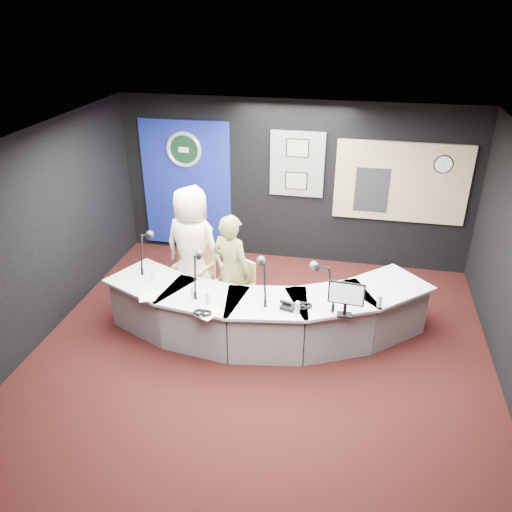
% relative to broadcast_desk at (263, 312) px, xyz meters
% --- Properties ---
extents(ground, '(6.00, 6.00, 0.00)m').
position_rel_broadcast_desk_xyz_m(ground, '(0.05, -0.55, -0.38)').
color(ground, black).
rests_on(ground, ground).
extents(ceiling, '(6.00, 6.00, 0.02)m').
position_rel_broadcast_desk_xyz_m(ceiling, '(0.05, -0.55, 2.42)').
color(ceiling, silver).
rests_on(ceiling, ground).
extents(wall_back, '(6.00, 0.02, 2.80)m').
position_rel_broadcast_desk_xyz_m(wall_back, '(0.05, 2.45, 1.02)').
color(wall_back, black).
rests_on(wall_back, ground).
extents(wall_front, '(6.00, 0.02, 2.80)m').
position_rel_broadcast_desk_xyz_m(wall_front, '(0.05, -3.55, 1.02)').
color(wall_front, black).
rests_on(wall_front, ground).
extents(wall_left, '(0.02, 6.00, 2.80)m').
position_rel_broadcast_desk_xyz_m(wall_left, '(-2.95, -0.55, 1.02)').
color(wall_left, black).
rests_on(wall_left, ground).
extents(broadcast_desk, '(4.50, 1.90, 0.75)m').
position_rel_broadcast_desk_xyz_m(broadcast_desk, '(0.00, 0.00, 0.00)').
color(broadcast_desk, '#B5B7BA').
rests_on(broadcast_desk, ground).
extents(backdrop_panel, '(1.60, 0.05, 2.30)m').
position_rel_broadcast_desk_xyz_m(backdrop_panel, '(-1.85, 2.42, 0.88)').
color(backdrop_panel, navy).
rests_on(backdrop_panel, wall_back).
extents(agency_seal, '(0.63, 0.07, 0.63)m').
position_rel_broadcast_desk_xyz_m(agency_seal, '(-1.85, 2.38, 1.52)').
color(agency_seal, silver).
rests_on(agency_seal, backdrop_panel).
extents(seal_center, '(0.48, 0.01, 0.48)m').
position_rel_broadcast_desk_xyz_m(seal_center, '(-1.85, 2.38, 1.52)').
color(seal_center, black).
rests_on(seal_center, backdrop_panel).
extents(pinboard, '(0.90, 0.04, 1.10)m').
position_rel_broadcast_desk_xyz_m(pinboard, '(0.10, 2.42, 1.38)').
color(pinboard, slate).
rests_on(pinboard, wall_back).
extents(framed_photo_upper, '(0.34, 0.02, 0.27)m').
position_rel_broadcast_desk_xyz_m(framed_photo_upper, '(0.10, 2.39, 1.65)').
color(framed_photo_upper, gray).
rests_on(framed_photo_upper, pinboard).
extents(framed_photo_lower, '(0.34, 0.02, 0.27)m').
position_rel_broadcast_desk_xyz_m(framed_photo_lower, '(0.10, 2.39, 1.09)').
color(framed_photo_lower, gray).
rests_on(framed_photo_lower, pinboard).
extents(booth_window_frame, '(2.12, 0.06, 1.32)m').
position_rel_broadcast_desk_xyz_m(booth_window_frame, '(1.80, 2.42, 1.18)').
color(booth_window_frame, tan).
rests_on(booth_window_frame, wall_back).
extents(booth_glow, '(2.00, 0.02, 1.20)m').
position_rel_broadcast_desk_xyz_m(booth_glow, '(1.80, 2.41, 1.18)').
color(booth_glow, '#FFEBA1').
rests_on(booth_glow, booth_window_frame).
extents(equipment_rack, '(0.55, 0.02, 0.75)m').
position_rel_broadcast_desk_xyz_m(equipment_rack, '(1.35, 2.39, 1.03)').
color(equipment_rack, black).
rests_on(equipment_rack, booth_window_frame).
extents(wall_clock, '(0.28, 0.01, 0.28)m').
position_rel_broadcast_desk_xyz_m(wall_clock, '(2.40, 2.39, 1.52)').
color(wall_clock, white).
rests_on(wall_clock, booth_window_frame).
extents(armchair_left, '(0.62, 0.62, 0.89)m').
position_rel_broadcast_desk_xyz_m(armchair_left, '(-1.20, 0.66, 0.07)').
color(armchair_left, tan).
rests_on(armchair_left, ground).
extents(armchair_right, '(0.72, 0.72, 0.94)m').
position_rel_broadcast_desk_xyz_m(armchair_right, '(-0.49, 0.22, 0.09)').
color(armchair_right, tan).
rests_on(armchair_right, ground).
extents(draped_jacket, '(0.51, 0.24, 0.70)m').
position_rel_broadcast_desk_xyz_m(draped_jacket, '(-1.29, 0.90, 0.24)').
color(draped_jacket, slate).
rests_on(draped_jacket, armchair_left).
extents(person_man, '(1.02, 0.78, 1.87)m').
position_rel_broadcast_desk_xyz_m(person_man, '(-1.20, 0.66, 0.56)').
color(person_man, '#F2DEC1').
rests_on(person_man, ground).
extents(person_woman, '(0.72, 0.60, 1.68)m').
position_rel_broadcast_desk_xyz_m(person_woman, '(-0.49, 0.22, 0.47)').
color(person_woman, olive).
rests_on(person_woman, ground).
extents(computer_monitor, '(0.47, 0.07, 0.32)m').
position_rel_broadcast_desk_xyz_m(computer_monitor, '(1.10, -0.43, 0.70)').
color(computer_monitor, black).
rests_on(computer_monitor, broadcast_desk).
extents(desk_phone, '(0.21, 0.19, 0.04)m').
position_rel_broadcast_desk_xyz_m(desk_phone, '(0.40, -0.42, 0.40)').
color(desk_phone, black).
rests_on(desk_phone, broadcast_desk).
extents(headphones_near, '(0.19, 0.19, 0.03)m').
position_rel_broadcast_desk_xyz_m(headphones_near, '(0.58, -0.33, 0.39)').
color(headphones_near, black).
rests_on(headphones_near, broadcast_desk).
extents(headphones_far, '(0.20, 0.20, 0.03)m').
position_rel_broadcast_desk_xyz_m(headphones_far, '(-0.62, -0.75, 0.39)').
color(headphones_far, black).
rests_on(headphones_far, broadcast_desk).
extents(paper_stack, '(0.32, 0.36, 0.00)m').
position_rel_broadcast_desk_xyz_m(paper_stack, '(-1.45, -0.48, 0.38)').
color(paper_stack, white).
rests_on(paper_stack, broadcast_desk).
extents(notepad, '(0.32, 0.37, 0.00)m').
position_rel_broadcast_desk_xyz_m(notepad, '(-0.55, -0.71, 0.38)').
color(notepad, white).
rests_on(notepad, broadcast_desk).
extents(boom_mic_a, '(0.22, 0.73, 0.60)m').
position_rel_broadcast_desk_xyz_m(boom_mic_a, '(-1.79, 0.34, 0.68)').
color(boom_mic_a, black).
rests_on(boom_mic_a, broadcast_desk).
extents(boom_mic_b, '(0.24, 0.73, 0.60)m').
position_rel_broadcast_desk_xyz_m(boom_mic_b, '(-0.87, -0.13, 0.68)').
color(boom_mic_b, black).
rests_on(boom_mic_b, broadcast_desk).
extents(boom_mic_c, '(0.29, 0.72, 0.60)m').
position_rel_broadcast_desk_xyz_m(boom_mic_c, '(0.02, -0.14, 0.68)').
color(boom_mic_c, black).
rests_on(boom_mic_c, broadcast_desk).
extents(boom_mic_d, '(0.43, 0.66, 0.60)m').
position_rel_broadcast_desk_xyz_m(boom_mic_d, '(0.80, -0.11, 0.68)').
color(boom_mic_d, black).
rests_on(boom_mic_d, broadcast_desk).
extents(water_bottles, '(3.11, 0.59, 0.18)m').
position_rel_broadcast_desk_xyz_m(water_bottles, '(-0.01, -0.25, 0.46)').
color(water_bottles, silver).
rests_on(water_bottles, broadcast_desk).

